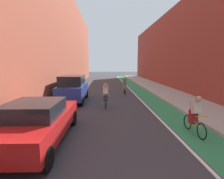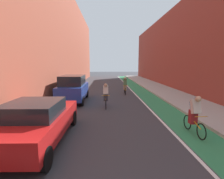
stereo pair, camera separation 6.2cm
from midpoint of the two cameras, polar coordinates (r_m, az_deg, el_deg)
ground_plane at (r=15.74m, az=-0.15°, el=-1.78°), size 98.71×98.71×0.00m
bike_lane_paint at (r=18.08m, az=9.78°, el=-0.57°), size 1.60×44.87×0.00m
lane_divider_stripe at (r=17.92m, az=6.96°, el=-0.58°), size 0.12×44.87×0.00m
sidewalk_right at (r=18.68m, az=16.82°, el=-0.30°), size 3.07×44.87×0.14m
building_facade_left at (r=18.45m, az=-19.38°, el=15.99°), size 3.00×44.87×10.73m
building_facade_right at (r=21.43m, az=22.70°, el=12.55°), size 2.40×40.87×9.13m
parked_sedan_red at (r=6.70m, az=-23.64°, el=-9.67°), size 2.08×4.60×1.53m
parked_suv_blue at (r=13.09m, az=-12.70°, el=0.43°), size 1.86×4.22×1.98m
cyclist_mid at (r=7.61m, az=26.11°, el=-7.25°), size 0.48×1.67×1.59m
cyclist_trailing at (r=11.07m, az=-1.97°, el=-1.69°), size 0.48×1.68×1.60m
cyclist_far at (r=16.01m, az=4.51°, el=1.45°), size 0.48×1.73×1.62m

